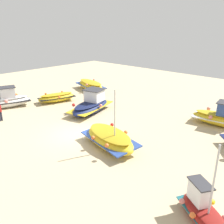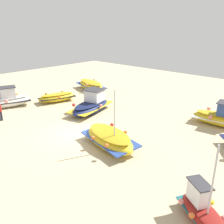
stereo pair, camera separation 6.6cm
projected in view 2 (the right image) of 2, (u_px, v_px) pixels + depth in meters
ground_plane at (76, 134)px, 18.70m from camera, size 55.65×55.65×0.00m
fishing_boat_0 at (109, 139)px, 16.61m from camera, size 4.92×2.88×4.25m
fishing_boat_1 at (91, 85)px, 30.82m from camera, size 5.47×3.01×1.21m
fishing_boat_2 at (92, 105)px, 23.21m from camera, size 3.15×5.41×2.12m
fishing_boat_3 at (57, 97)px, 26.34m from camera, size 2.60×4.24×0.96m
fishing_boat_5 at (222, 118)px, 20.02m from camera, size 4.93×2.56×2.08m
fishing_boat_6 at (6, 100)px, 24.53m from camera, size 3.25×5.11×3.91m
fishing_boat_7 at (203, 213)px, 10.16m from camera, size 3.12×2.52×3.89m
person_walking at (0, 110)px, 20.97m from camera, size 0.32×0.32×1.65m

